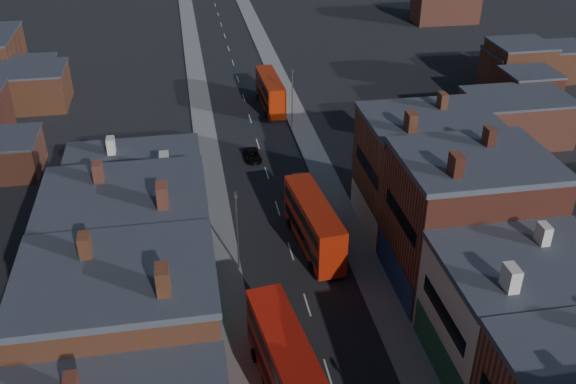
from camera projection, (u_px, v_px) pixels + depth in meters
name	position (u px, v px, depth m)	size (l,w,h in m)	color
pavement_west	(210.00, 169.00, 75.97)	(3.00, 200.00, 0.12)	gray
pavement_east	(317.00, 161.00, 77.91)	(3.00, 200.00, 0.12)	gray
lamp_post_2	(237.00, 227.00, 56.81)	(0.25, 0.70, 8.12)	slate
lamp_post_3	(292.00, 95.00, 83.89)	(0.25, 0.70, 8.12)	slate
bus_0	(287.00, 366.00, 44.93)	(4.32, 12.36, 5.23)	#AF150A
bus_1	(314.00, 223.00, 60.96)	(3.77, 11.80, 5.01)	red
bus_2	(270.00, 92.00, 91.00)	(3.01, 10.79, 4.62)	#A32107
car_2	(252.00, 155.00, 78.05)	(1.81, 3.94, 1.09)	black
car_3	(300.00, 186.00, 71.46)	(1.69, 4.16, 1.21)	silver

